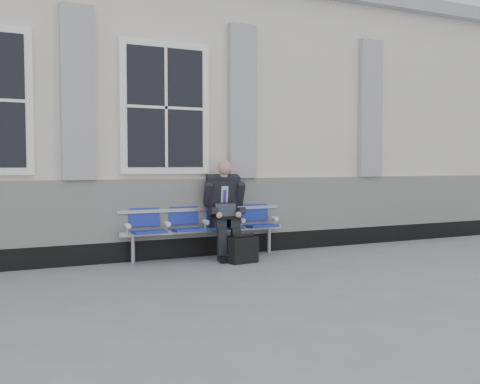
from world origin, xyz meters
name	(u,v)px	position (x,y,z in m)	size (l,w,h in m)	color
ground	(173,280)	(0.00, 0.00, 0.00)	(70.00, 70.00, 0.00)	slate
station_building	(112,119)	(-0.02, 3.47, 2.22)	(14.40, 4.40, 4.49)	beige
bench	(204,221)	(0.91, 1.32, 0.55)	(2.60, 0.47, 0.91)	#9EA0A3
businessman	(225,206)	(1.19, 1.19, 0.79)	(0.64, 0.86, 1.48)	black
briefcase	(244,249)	(1.26, 0.66, 0.20)	(0.44, 0.23, 0.43)	black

